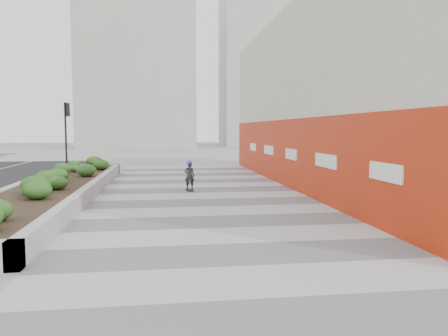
# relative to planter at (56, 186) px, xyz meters

# --- Properties ---
(ground) EXTENTS (160.00, 160.00, 0.00)m
(ground) POSITION_rel_planter_xyz_m (5.50, -7.00, -0.42)
(ground) COLOR gray
(ground) RESTS_ON ground
(walkway) EXTENTS (8.00, 36.00, 0.01)m
(walkway) POSITION_rel_planter_xyz_m (5.50, -4.00, -0.41)
(walkway) COLOR #A8A8AD
(walkway) RESTS_ON ground
(building) EXTENTS (6.04, 24.08, 8.00)m
(building) POSITION_rel_planter_xyz_m (12.48, 1.98, 3.56)
(building) COLOR beige
(building) RESTS_ON ground
(planter) EXTENTS (3.00, 18.00, 0.90)m
(planter) POSITION_rel_planter_xyz_m (0.00, 0.00, 0.00)
(planter) COLOR #9E9EA0
(planter) RESTS_ON ground
(traffic_signal_near) EXTENTS (0.33, 0.28, 4.20)m
(traffic_signal_near) POSITION_rel_planter_xyz_m (-1.73, 10.50, 2.34)
(traffic_signal_near) COLOR black
(traffic_signal_near) RESTS_ON ground
(distant_bldg_north_l) EXTENTS (16.00, 12.00, 20.00)m
(distant_bldg_north_l) POSITION_rel_planter_xyz_m (0.50, 48.00, 9.58)
(distant_bldg_north_l) COLOR #ADAAA3
(distant_bldg_north_l) RESTS_ON ground
(distant_bldg_north_r) EXTENTS (14.00, 10.00, 24.00)m
(distant_bldg_north_r) POSITION_rel_planter_xyz_m (20.50, 53.00, 11.58)
(distant_bldg_north_r) COLOR #ADAAA3
(distant_bldg_north_r) RESTS_ON ground
(manhole_cover) EXTENTS (0.44, 0.44, 0.01)m
(manhole_cover) POSITION_rel_planter_xyz_m (6.00, -4.00, -0.42)
(manhole_cover) COLOR #595654
(manhole_cover) RESTS_ON ground
(skateboarder) EXTENTS (0.44, 0.75, 1.29)m
(skateboarder) POSITION_rel_planter_xyz_m (5.10, 0.93, 0.24)
(skateboarder) COLOR beige
(skateboarder) RESTS_ON ground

